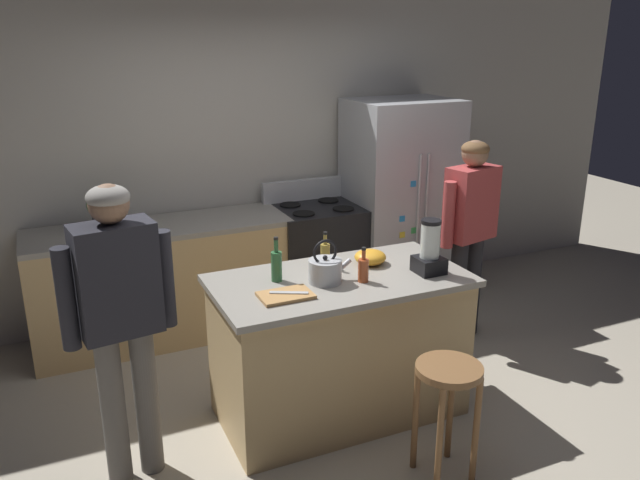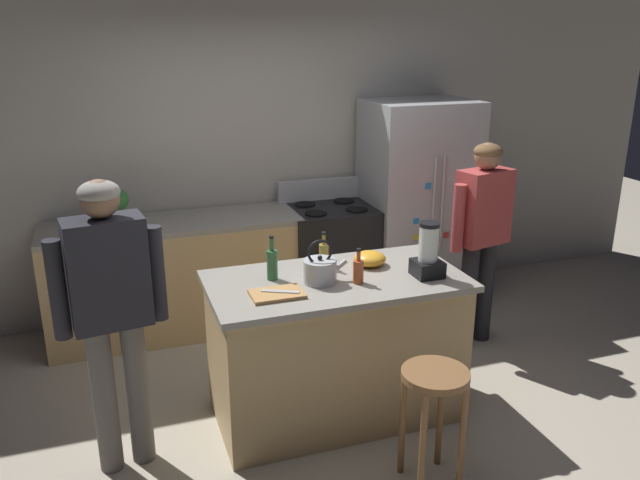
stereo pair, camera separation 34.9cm
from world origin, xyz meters
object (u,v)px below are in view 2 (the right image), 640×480
kitchen_island (336,347)px  blender_appliance (428,254)px  stove_range (330,258)px  person_by_island_left (111,301)px  bottle_cooking_sauce (358,271)px  refrigerator (417,204)px  person_by_sink_right (482,226)px  tea_kettle (320,270)px  bar_stool (434,397)px  potted_plant (116,204)px  cutting_board (277,294)px  mixing_bowl (370,259)px  chef_knife (280,291)px  bottle_olive_oil (272,264)px  bottle_vinegar (324,255)px

kitchen_island → blender_appliance: blender_appliance is taller
stove_range → person_by_island_left: person_by_island_left is taller
stove_range → bottle_cooking_sauce: bottle_cooking_sauce is taller
kitchen_island → refrigerator: 2.05m
person_by_sink_right → tea_kettle: person_by_sink_right is taller
stove_range → bottle_cooking_sauce: bearing=-104.3°
bar_stool → potted_plant: potted_plant is taller
potted_plant → cutting_board: size_ratio=1.00×
mixing_bowl → stove_range: bearing=80.4°
mixing_bowl → tea_kettle: (-0.39, -0.16, 0.03)m
person_by_island_left → bar_stool: 1.78m
stove_range → tea_kettle: size_ratio=4.05×
refrigerator → chef_knife: refrigerator is taller
refrigerator → person_by_island_left: 3.08m
stove_range → cutting_board: size_ratio=3.72×
blender_appliance → mixing_bowl: size_ratio=1.67×
person_by_island_left → tea_kettle: person_by_island_left is taller
bottle_olive_oil → cutting_board: 0.27m
person_by_sink_right → bottle_olive_oil: 1.82m
stove_range → bottle_olive_oil: size_ratio=4.04×
cutting_board → blender_appliance: bearing=-0.5°
bar_stool → refrigerator: bearing=65.1°
bottle_cooking_sauce → bar_stool: bearing=-76.9°
person_by_sink_right → bottle_vinegar: (-1.40, -0.37, 0.06)m
stove_range → bar_stool: bearing=-96.4°
person_by_island_left → bottle_vinegar: 1.33m
bottle_cooking_sauce → mixing_bowl: bottle_cooking_sauce is taller
person_by_island_left → tea_kettle: (1.19, 0.07, 0.00)m
bottle_vinegar → blender_appliance: bearing=-32.1°
potted_plant → mixing_bowl: size_ratio=1.47×
stove_range → potted_plant: bearing=179.1°
cutting_board → bottle_vinegar: bearing=40.1°
person_by_island_left → chef_knife: person_by_island_left is taller
person_by_sink_right → cutting_board: size_ratio=5.31×
refrigerator → blender_appliance: size_ratio=5.27×
blender_appliance → mixing_bowl: (-0.26, 0.28, -0.10)m
bar_stool → blender_appliance: bearing=66.6°
person_by_island_left → blender_appliance: 1.84m
bottle_olive_oil → cutting_board: bottle_olive_oil is taller
bottle_olive_oil → person_by_island_left: bearing=-167.6°
kitchen_island → bottle_cooking_sauce: (0.10, -0.11, 0.54)m
bottle_cooking_sauce → chef_knife: (-0.49, -0.03, -0.06)m
chef_knife → cutting_board: bearing=-153.4°
blender_appliance → cutting_board: blender_appliance is taller
stove_range → tea_kettle: 1.76m
tea_kettle → chef_knife: tea_kettle is taller
kitchen_island → chef_knife: chef_knife is taller
chef_knife → bottle_cooking_sauce: bearing=29.7°
kitchen_island → bottle_olive_oil: 0.69m
kitchen_island → cutting_board: 0.64m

